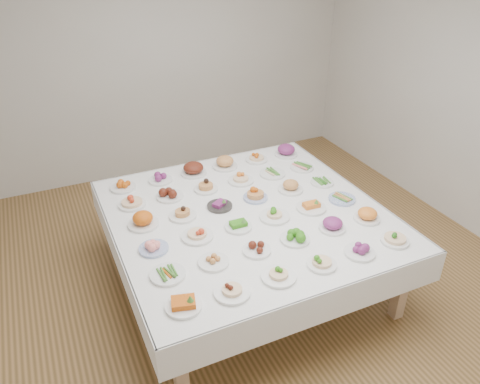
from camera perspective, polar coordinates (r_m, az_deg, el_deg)
name	(u,v)px	position (r m, az deg, el deg)	size (l,w,h in m)	color
room_envelope	(251,86)	(3.75, 1.37, 12.79)	(5.02, 5.02, 2.81)	olive
display_table	(247,219)	(4.11, 0.88, -3.29)	(2.30, 2.30, 0.75)	white
dish_0	(183,302)	(3.14, -6.94, -13.11)	(0.24, 0.24, 0.11)	white
dish_1	(232,288)	(3.22, -0.98, -11.63)	(0.25, 0.25, 0.12)	white
dish_2	(279,272)	(3.35, 4.75, -9.75)	(0.25, 0.25, 0.12)	white
dish_3	(322,259)	(3.49, 9.99, -8.08)	(0.22, 0.22, 0.13)	white
dish_4	(360,249)	(3.68, 14.42, -6.75)	(0.23, 0.23, 0.10)	white
dish_5	(396,236)	(3.88, 18.43, -5.12)	(0.22, 0.22, 0.12)	white
dish_6	(168,273)	(3.42, -8.80, -9.78)	(0.25, 0.25, 0.05)	white
dish_7	(213,260)	(3.48, -3.26, -8.23)	(0.23, 0.23, 0.09)	white
dish_8	(257,248)	(3.59, 2.05, -6.80)	(0.22, 0.22, 0.09)	white
dish_9	(295,235)	(3.73, 6.74, -5.21)	(0.24, 0.24, 0.11)	white
dish_10	(333,223)	(3.90, 11.23, -3.76)	(0.22, 0.22, 0.13)	white
dish_11	(367,214)	(4.09, 15.27, -2.62)	(0.22, 0.22, 0.12)	white
dish_12	(153,246)	(3.67, -10.51, -6.49)	(0.23, 0.23, 0.09)	#4C66B2
dish_13	(197,231)	(3.74, -5.27, -4.70)	(0.25, 0.25, 0.14)	white
dish_14	(238,224)	(3.85, -0.20, -3.92)	(0.22, 0.22, 0.10)	white
dish_15	(275,212)	(3.98, 4.24, -2.42)	(0.26, 0.26, 0.13)	white
dish_16	(311,205)	(4.15, 8.69, -1.56)	(0.26, 0.26, 0.11)	white
dish_17	(342,198)	(4.34, 12.34, -0.69)	(0.25, 0.24, 0.06)	#4C66B2
dish_18	(143,219)	(3.95, -11.77, -3.19)	(0.25, 0.25, 0.14)	white
dish_19	(183,212)	(4.02, -7.02, -2.41)	(0.23, 0.23, 0.12)	white
dish_20	(220,204)	(4.13, -2.50, -1.46)	(0.22, 0.22, 0.09)	#2D2B28
dish_21	(255,193)	(4.25, 1.90, -0.12)	(0.22, 0.22, 0.13)	#4C66B2
dish_22	(291,186)	(4.41, 6.20, 0.77)	(0.23, 0.23, 0.12)	white
dish_23	(322,182)	(4.59, 9.99, 1.24)	(0.22, 0.22, 0.05)	white
dish_24	(132,199)	(4.25, -13.08, -0.86)	(0.26, 0.26, 0.14)	white
dish_25	(169,192)	(4.32, -8.59, -0.04)	(0.25, 0.25, 0.12)	white
dish_26	(206,185)	(4.40, -4.20, 0.85)	(0.22, 0.22, 0.12)	white
dish_27	(241,176)	(4.53, 0.09, 2.01)	(0.24, 0.24, 0.14)	white
dish_28	(272,173)	(4.69, 3.96, 2.35)	(0.25, 0.25, 0.06)	white
dish_29	(302,166)	(4.84, 7.54, 3.14)	(0.26, 0.24, 0.06)	white
dish_30	(123,185)	(4.56, -14.09, 0.84)	(0.24, 0.24, 0.10)	white
dish_31	(160,178)	(4.61, -9.70, 1.75)	(0.23, 0.23, 0.10)	white
dish_32	(193,167)	(4.69, -5.71, 3.06)	(0.25, 0.25, 0.16)	white
dish_33	(225,160)	(4.80, -1.86, 3.90)	(0.30, 0.30, 0.16)	white
dish_34	(257,156)	(4.95, 2.04, 4.45)	(0.23, 0.23, 0.13)	white
dish_35	(286,150)	(5.09, 5.65, 5.14)	(0.24, 0.24, 0.14)	white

